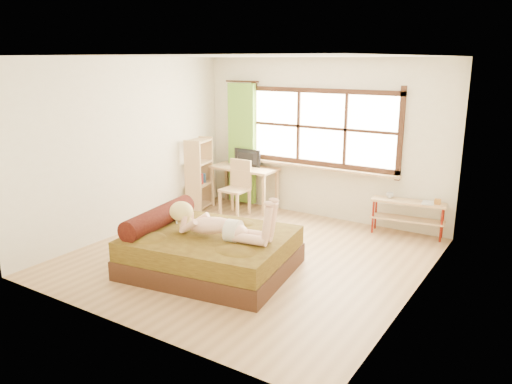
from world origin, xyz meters
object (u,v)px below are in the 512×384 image
Objects in this scene: desk at (244,172)px; kitten at (173,214)px; bookshelf at (199,173)px; bed at (208,250)px; pipe_shelf at (409,210)px; chair at (237,184)px; woman at (217,214)px.

kitten is at bearing -78.35° from desk.
desk is 0.82m from bookshelf.
bed is 3.27m from pipe_shelf.
desk is (-1.18, 2.60, 0.39)m from bed.
chair is 2.93m from pipe_shelf.
chair is 0.84× the size of pipe_shelf.
bed is at bearing -65.49° from desk.
desk is 1.08× the size of pipe_shelf.
woman is 2.99m from desk.
chair is at bearing 110.63° from woman.
bookshelf reaches higher than woman.
bed is 1.74× the size of bookshelf.
bed is 2.88m from desk.
desk is 1.28× the size of chair.
bed is 0.57m from woman.
woman is 1.23× the size of pipe_shelf.
pipe_shelf is at bearing 9.69° from chair.
bookshelf is at bearing 124.56° from woman.
pipe_shelf is at bearing 47.87° from bed.
chair is at bearing -7.66° from bookshelf.
desk is 3.00m from pipe_shelf.
woman is at bearing -20.63° from bed.
kitten is 0.31× the size of chair.
woman is at bearing -128.05° from pipe_shelf.
kitten is at bearing -72.65° from bookshelf.
woman is 4.67× the size of kitten.
desk is at bearing 108.91° from woman.
chair reaches higher than kitten.
kitten is at bearing 161.63° from woman.
kitten is at bearing -141.33° from pipe_shelf.
desk is at bearing 19.15° from bookshelf.
bookshelf is at bearing 111.66° from kitten.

